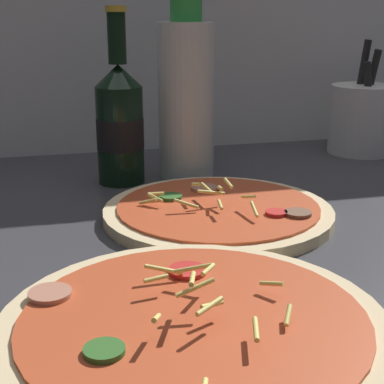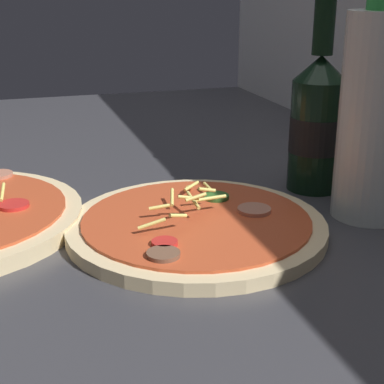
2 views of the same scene
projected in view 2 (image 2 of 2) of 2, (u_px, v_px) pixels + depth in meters
counter_slab at (118, 250)px, 59.11cm from camera, size 160.00×90.00×2.50cm
pizza_far at (196, 225)px, 59.88cm from camera, size 26.46×26.46×4.67cm
beer_bottle at (317, 121)px, 70.21cm from camera, size 6.51×6.51×23.68cm
oil_bottle at (378, 114)px, 60.95cm from camera, size 7.96×7.96×24.54cm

